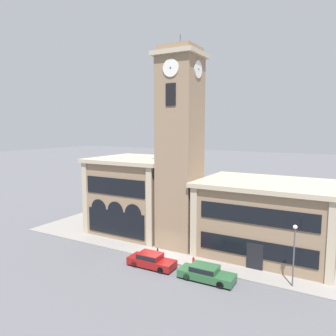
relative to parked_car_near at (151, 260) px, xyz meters
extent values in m
plane|color=#56565B|center=(-0.15, 1.55, -0.70)|extent=(300.00, 300.00, 0.00)
cube|color=gray|center=(-0.15, 8.41, -0.62)|extent=(38.80, 13.72, 0.15)
cube|color=#897056|center=(-0.15, 6.07, 9.45)|extent=(3.99, 3.99, 20.30)
cube|color=tan|center=(-0.15, 6.07, 19.83)|extent=(4.69, 4.69, 0.45)
cube|color=#897056|center=(-0.15, 6.07, 20.35)|extent=(3.67, 3.67, 0.60)
cylinder|color=#4C4C51|center=(-0.15, 6.07, 21.25)|extent=(0.10, 0.10, 1.20)
cylinder|color=silver|center=(-0.15, 4.03, 18.24)|extent=(1.74, 0.10, 1.74)
cylinder|color=black|center=(-0.15, 3.96, 18.24)|extent=(0.14, 0.04, 0.14)
cylinder|color=silver|center=(1.89, 6.07, 18.24)|extent=(0.10, 1.74, 1.74)
cylinder|color=black|center=(1.96, 6.07, 18.24)|extent=(0.04, 0.14, 0.14)
cube|color=black|center=(-0.15, 4.04, 15.67)|extent=(1.12, 0.10, 2.20)
cube|color=#897056|center=(-7.43, 8.68, 3.74)|extent=(9.97, 9.19, 8.89)
cube|color=tan|center=(-7.43, 8.68, 8.41)|extent=(10.67, 9.89, 0.45)
cube|color=tan|center=(-12.07, 4.02, 3.74)|extent=(0.70, 0.16, 8.89)
cube|color=tan|center=(-2.80, 4.02, 3.74)|extent=(0.70, 0.16, 8.89)
cube|color=black|center=(-7.43, 4.04, 5.70)|extent=(8.18, 0.10, 1.95)
cube|color=black|center=(-7.43, 4.04, 1.43)|extent=(7.98, 0.10, 2.84)
cylinder|color=black|center=(-9.92, 4.03, 2.86)|extent=(2.19, 0.06, 2.19)
cylinder|color=black|center=(-7.43, 4.03, 2.86)|extent=(2.19, 0.06, 2.19)
cylinder|color=black|center=(-4.94, 4.03, 2.86)|extent=(2.19, 0.06, 2.19)
cube|color=#897056|center=(8.70, 8.68, 2.90)|extent=(13.11, 9.19, 7.20)
cube|color=tan|center=(8.70, 8.68, 6.72)|extent=(13.81, 9.89, 0.45)
cube|color=tan|center=(2.49, 4.02, 2.90)|extent=(0.70, 0.16, 7.20)
cube|color=tan|center=(14.90, 4.02, 2.90)|extent=(0.70, 0.16, 7.20)
cube|color=black|center=(8.70, 4.04, 4.48)|extent=(10.75, 0.10, 1.58)
cube|color=black|center=(8.70, 4.03, 0.60)|extent=(1.50, 0.12, 2.59)
cube|color=black|center=(8.70, 4.04, 1.37)|extent=(10.75, 0.10, 1.61)
cube|color=maroon|center=(0.06, 0.00, -0.20)|extent=(4.61, 1.85, 0.66)
cube|color=maroon|center=(-0.12, 0.00, 0.38)|extent=(2.23, 1.64, 0.51)
cube|color=black|center=(-0.12, 0.00, 0.38)|extent=(2.14, 1.67, 0.38)
cylinder|color=black|center=(1.47, 0.80, -0.39)|extent=(0.63, 0.23, 0.63)
cylinder|color=black|center=(1.50, -0.75, -0.39)|extent=(0.63, 0.23, 0.63)
cylinder|color=black|center=(-1.37, 0.75, -0.39)|extent=(0.63, 0.23, 0.63)
cylinder|color=black|center=(-1.34, -0.80, -0.39)|extent=(0.63, 0.23, 0.63)
cube|color=#285633|center=(5.65, 0.00, -0.20)|extent=(4.91, 1.86, 0.64)
cube|color=#285633|center=(5.45, 0.00, 0.37)|extent=(2.37, 1.64, 0.52)
cube|color=black|center=(5.45, 0.00, 0.37)|extent=(2.28, 1.67, 0.39)
cylinder|color=black|center=(7.15, 0.80, -0.38)|extent=(0.65, 0.23, 0.64)
cylinder|color=black|center=(7.17, -0.75, -0.38)|extent=(0.65, 0.23, 0.64)
cylinder|color=black|center=(4.12, 0.75, -0.38)|extent=(0.65, 0.23, 0.64)
cylinder|color=black|center=(4.15, -0.80, -0.38)|extent=(0.65, 0.23, 0.64)
cylinder|color=#4C4C51|center=(12.29, 2.29, 1.87)|extent=(0.12, 0.12, 4.83)
sphere|color=silver|center=(12.29, 2.29, 4.46)|extent=(0.36, 0.36, 0.36)
cylinder|color=black|center=(-0.36, 1.76, -0.10)|extent=(0.18, 0.18, 0.90)
sphere|color=black|center=(-0.36, 1.76, 0.43)|extent=(0.16, 0.16, 0.16)
cylinder|color=red|center=(3.50, 1.93, -0.20)|extent=(0.22, 0.22, 0.70)
sphere|color=red|center=(3.50, 1.93, 0.23)|extent=(0.19, 0.19, 0.19)
camera|label=1|loc=(15.94, -24.93, 12.42)|focal=35.00mm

